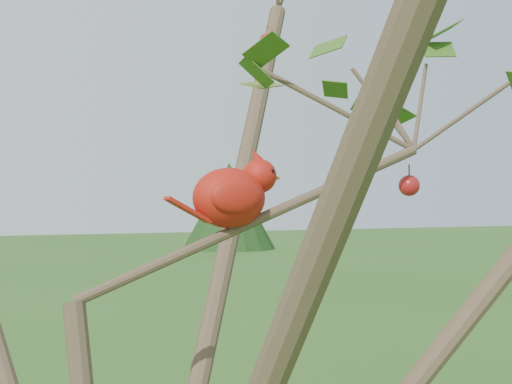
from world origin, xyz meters
TOP-DOWN VIEW (x-y plane):
  - crabapple_tree at (0.03, -0.02)m, footprint 2.35×2.05m
  - cardinal at (0.21, 0.08)m, footprint 0.21×0.11m
  - distant_trees at (1.38, 22.83)m, footprint 39.90×12.81m

SIDE VIEW (x-z plane):
  - distant_trees at x=1.38m, z-range -0.25..3.26m
  - cardinal at x=0.21m, z-range 2.04..2.19m
  - crabapple_tree at x=0.03m, z-range 0.65..3.60m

